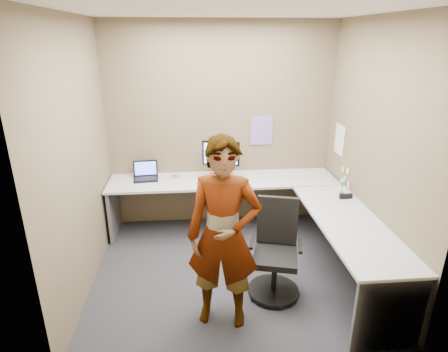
{
  "coord_description": "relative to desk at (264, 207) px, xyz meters",
  "views": [
    {
      "loc": [
        -0.39,
        -3.58,
        2.5
      ],
      "look_at": [
        -0.05,
        0.25,
        1.05
      ],
      "focal_mm": 30.0,
      "sensor_mm": 36.0,
      "label": 1
    }
  ],
  "objects": [
    {
      "name": "sticky_note_d",
      "position": [
        1.05,
        0.31,
        0.33
      ],
      "size": [
        0.01,
        0.07,
        0.07
      ],
      "primitive_type": "cube",
      "color": "#F2E059",
      "rests_on": "wall_right"
    },
    {
      "name": "person",
      "position": [
        -0.58,
        -1.14,
        0.29
      ],
      "size": [
        0.71,
        0.54,
        1.76
      ],
      "primitive_type": "imported",
      "rotation": [
        0.0,
        0.0,
        -0.2
      ],
      "color": "#999399",
      "rests_on": "ground"
    },
    {
      "name": "ceiling",
      "position": [
        -0.44,
        -0.39,
        2.11
      ],
      "size": [
        3.0,
        3.0,
        0.0
      ],
      "primitive_type": "plane",
      "rotation": [
        3.14,
        0.0,
        0.0
      ],
      "color": "white",
      "rests_on": "wall_back"
    },
    {
      "name": "wall_left",
      "position": [
        -1.94,
        -0.39,
        0.76
      ],
      "size": [
        0.0,
        2.7,
        2.7
      ],
      "primitive_type": "plane",
      "rotation": [
        1.57,
        0.0,
        1.57
      ],
      "color": "brown",
      "rests_on": "ground"
    },
    {
      "name": "calendar_purple",
      "position": [
        0.11,
        0.9,
        0.71
      ],
      "size": [
        0.3,
        0.01,
        0.4
      ],
      "primitive_type": "cube",
      "color": "#846BB7",
      "rests_on": "wall_back"
    },
    {
      "name": "calendar_white",
      "position": [
        1.05,
        0.51,
        0.66
      ],
      "size": [
        0.01,
        0.28,
        0.38
      ],
      "primitive_type": "cube",
      "color": "white",
      "rests_on": "wall_right"
    },
    {
      "name": "sticky_note_c",
      "position": [
        1.05,
        0.09,
        0.21
      ],
      "size": [
        0.01,
        0.07,
        0.07
      ],
      "primitive_type": "cube",
      "color": "pink",
      "rests_on": "wall_right"
    },
    {
      "name": "laptop",
      "position": [
        -1.44,
        0.71,
        0.2
      ],
      "size": [
        0.33,
        0.29,
        0.22
      ],
      "rotation": [
        0.0,
        0.0,
        0.08
      ],
      "color": "black",
      "rests_on": "desk"
    },
    {
      "name": "ground",
      "position": [
        -0.44,
        -0.39,
        -0.59
      ],
      "size": [
        3.0,
        3.0,
        0.0
      ],
      "primitive_type": "plane",
      "color": "#25252A",
      "rests_on": "ground"
    },
    {
      "name": "flower",
      "position": [
        0.91,
        -0.06,
        0.28
      ],
      "size": [
        0.07,
        0.07,
        0.22
      ],
      "color": "brown",
      "rests_on": "desk"
    },
    {
      "name": "monitor",
      "position": [
        -0.46,
        0.59,
        0.47
      ],
      "size": [
        0.47,
        0.19,
        0.45
      ],
      "rotation": [
        0.0,
        0.0,
        -0.24
      ],
      "color": "black",
      "rests_on": "paper_ream"
    },
    {
      "name": "sticky_note_a",
      "position": [
        1.05,
        0.16,
        0.36
      ],
      "size": [
        0.01,
        0.07,
        0.07
      ],
      "primitive_type": "cube",
      "color": "#F2E059",
      "rests_on": "wall_right"
    },
    {
      "name": "trackball_mouse",
      "position": [
        -1.06,
        0.64,
        0.17
      ],
      "size": [
        0.12,
        0.08,
        0.07
      ],
      "color": "#B7B7BC",
      "rests_on": "desk"
    },
    {
      "name": "stapler",
      "position": [
        0.92,
        -0.15,
        0.17
      ],
      "size": [
        0.15,
        0.05,
        0.05
      ],
      "primitive_type": "cube",
      "rotation": [
        0.0,
        0.0,
        0.08
      ],
      "color": "black",
      "rests_on": "desk"
    },
    {
      "name": "paper_ream",
      "position": [
        -0.46,
        0.57,
        0.17
      ],
      "size": [
        0.34,
        0.29,
        0.06
      ],
      "primitive_type": "cube",
      "rotation": [
        0.0,
        0.0,
        -0.24
      ],
      "color": "red",
      "rests_on": "desk"
    },
    {
      "name": "wall_right",
      "position": [
        1.06,
        -0.39,
        0.76
      ],
      "size": [
        0.0,
        2.7,
        2.7
      ],
      "primitive_type": "plane",
      "rotation": [
        1.57,
        0.0,
        -1.57
      ],
      "color": "brown",
      "rests_on": "ground"
    },
    {
      "name": "wall_back",
      "position": [
        -0.44,
        0.91,
        0.76
      ],
      "size": [
        3.0,
        0.0,
        3.0
      ],
      "primitive_type": "plane",
      "rotation": [
        1.57,
        0.0,
        0.0
      ],
      "color": "brown",
      "rests_on": "ground"
    },
    {
      "name": "origami",
      "position": [
        -0.36,
        0.53,
        0.17
      ],
      "size": [
        0.1,
        0.1,
        0.06
      ],
      "primitive_type": "cone",
      "color": "white",
      "rests_on": "desk"
    },
    {
      "name": "desk",
      "position": [
        0.0,
        0.0,
        0.0
      ],
      "size": [
        2.98,
        2.58,
        0.73
      ],
      "color": "silver",
      "rests_on": "ground"
    },
    {
      "name": "sticky_note_b",
      "position": [
        1.05,
        0.21,
        0.23
      ],
      "size": [
        0.01,
        0.07,
        0.07
      ],
      "primitive_type": "cube",
      "color": "pink",
      "rests_on": "wall_right"
    },
    {
      "name": "office_chair",
      "position": [
        -0.03,
        -0.78,
        -0.19
      ],
      "size": [
        0.56,
        0.53,
        0.98
      ],
      "rotation": [
        0.0,
        0.0,
        -0.25
      ],
      "color": "black",
      "rests_on": "ground"
    }
  ]
}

